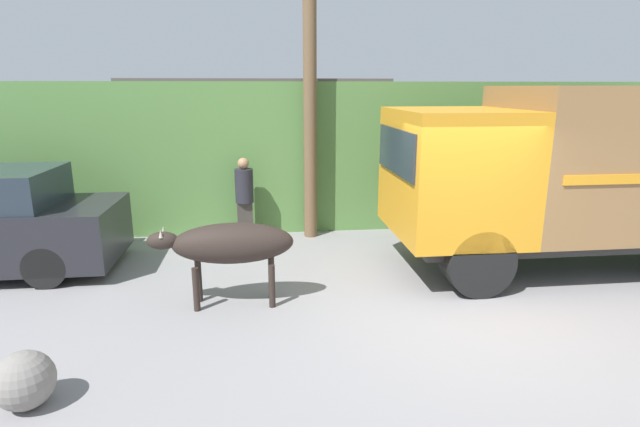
{
  "coord_description": "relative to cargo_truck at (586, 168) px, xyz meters",
  "views": [
    {
      "loc": [
        -2.6,
        -6.03,
        3.01
      ],
      "look_at": [
        -1.76,
        1.11,
        1.18
      ],
      "focal_mm": 28.0,
      "sensor_mm": 36.0,
      "label": 1
    }
  ],
  "objects": [
    {
      "name": "ground_plane",
      "position": [
        -2.69,
        -1.53,
        -1.71
      ],
      "size": [
        60.0,
        60.0,
        0.0
      ],
      "primitive_type": "plane",
      "color": "gray"
    },
    {
      "name": "hillside_embankment",
      "position": [
        -2.69,
        5.36,
        -0.15
      ],
      "size": [
        32.0,
        5.38,
        3.12
      ],
      "color": "#568442",
      "rests_on": "ground_plane"
    },
    {
      "name": "building_backdrop",
      "position": [
        -5.35,
        4.03,
        -0.11
      ],
      "size": [
        5.53,
        2.7,
        3.18
      ],
      "color": "#B2BCAD",
      "rests_on": "ground_plane"
    },
    {
      "name": "cargo_truck",
      "position": [
        0.0,
        0.0,
        0.0
      ],
      "size": [
        6.25,
        2.37,
        3.03
      ],
      "rotation": [
        0.0,
        0.0,
        -0.06
      ],
      "color": "#2D2D2D",
      "rests_on": "ground_plane"
    },
    {
      "name": "brown_cow",
      "position": [
        -5.77,
        -0.88,
        -0.82
      ],
      "size": [
        2.0,
        0.57,
        1.2
      ],
      "rotation": [
        0.0,
        0.0,
        0.1
      ],
      "color": "#2D231E",
      "rests_on": "ground_plane"
    },
    {
      "name": "pedestrian_on_hill",
      "position": [
        -5.66,
        2.27,
        -0.8
      ],
      "size": [
        0.37,
        0.37,
        1.67
      ],
      "rotation": [
        0.0,
        0.0,
        3.16
      ],
      "color": "#38332D",
      "rests_on": "ground_plane"
    },
    {
      "name": "utility_pole",
      "position": [
        -4.33,
        2.35,
        1.15
      ],
      "size": [
        0.9,
        0.26,
        5.53
      ],
      "color": "brown",
      "rests_on": "ground_plane"
    },
    {
      "name": "roadside_rock",
      "position": [
        -7.62,
        -3.03,
        -1.42
      ],
      "size": [
        0.57,
        0.57,
        0.57
      ],
      "color": "gray",
      "rests_on": "ground_plane"
    }
  ]
}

